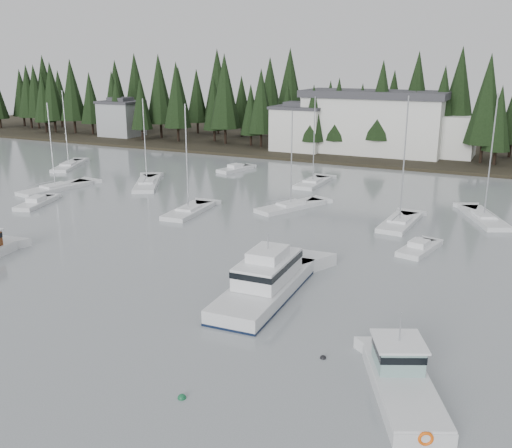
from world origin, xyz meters
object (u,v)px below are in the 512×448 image
(house_west, at_px, (299,127))
(runabout_1, at_px, (419,250))
(sailboat_7, at_px, (147,185))
(runabout_3, at_px, (235,170))
(cabin_cruiser_center, at_px, (266,285))
(sailboat_2, at_px, (189,212))
(sailboat_4, at_px, (399,224))
(sailboat_1, at_px, (313,184))
(runabout_0, at_px, (37,204))
(harbor_inn, at_px, (386,123))
(sailboat_6, at_px, (484,219))
(lobster_boat_teal, at_px, (402,383))
(sailboat_5, at_px, (56,189))
(house_far_west, at_px, (121,118))
(sailboat_0, at_px, (69,167))
(sailboat_8, at_px, (291,208))

(house_west, height_order, runabout_1, house_west)
(sailboat_7, bearing_deg, runabout_3, -52.41)
(cabin_cruiser_center, height_order, runabout_1, cabin_cruiser_center)
(sailboat_2, relative_size, sailboat_4, 0.92)
(sailboat_1, xyz_separation_m, runabout_1, (18.52, -22.69, 0.06))
(sailboat_2, distance_m, runabout_0, 18.93)
(sailboat_4, xyz_separation_m, runabout_3, (-29.50, 19.15, 0.05))
(harbor_inn, distance_m, sailboat_6, 42.37)
(sailboat_1, height_order, sailboat_6, sailboat_6)
(runabout_0, relative_size, runabout_3, 1.04)
(lobster_boat_teal, distance_m, sailboat_5, 58.88)
(house_west, height_order, harbor_inn, harbor_inn)
(house_west, bearing_deg, sailboat_6, -44.04)
(sailboat_1, relative_size, sailboat_5, 1.05)
(harbor_inn, distance_m, lobster_boat_teal, 76.83)
(cabin_cruiser_center, bearing_deg, sailboat_6, -26.50)
(sailboat_4, height_order, runabout_3, sailboat_4)
(sailboat_4, distance_m, runabout_1, 8.51)
(harbor_inn, relative_size, sailboat_6, 2.11)
(cabin_cruiser_center, height_order, lobster_boat_teal, cabin_cruiser_center)
(cabin_cruiser_center, height_order, sailboat_1, sailboat_1)
(house_far_west, distance_m, lobster_boat_teal, 105.30)
(runabout_0, xyz_separation_m, runabout_1, (44.30, 2.43, -0.00))
(sailboat_7, bearing_deg, harbor_inn, -61.46)
(sailboat_0, xyz_separation_m, sailboat_8, (42.03, -8.76, -0.00))
(cabin_cruiser_center, height_order, sailboat_6, sailboat_6)
(house_west, bearing_deg, runabout_0, -105.58)
(sailboat_6, relative_size, runabout_3, 2.05)
(sailboat_7, height_order, runabout_3, sailboat_7)
(sailboat_0, height_order, sailboat_2, sailboat_2)
(harbor_inn, relative_size, sailboat_1, 2.37)
(cabin_cruiser_center, height_order, runabout_3, cabin_cruiser_center)
(sailboat_1, bearing_deg, sailboat_7, 117.41)
(cabin_cruiser_center, bearing_deg, sailboat_0, 54.21)
(sailboat_7, bearing_deg, sailboat_2, -157.55)
(sailboat_8, relative_size, runabout_0, 1.67)
(runabout_1, bearing_deg, sailboat_5, 96.49)
(sailboat_4, xyz_separation_m, runabout_1, (3.40, -7.80, 0.05))
(house_far_west, xyz_separation_m, sailboat_1, (53.89, -26.70, -4.34))
(sailboat_0, bearing_deg, sailboat_8, -125.91)
(sailboat_2, height_order, sailboat_5, sailboat_2)
(house_far_west, distance_m, sailboat_2, 66.29)
(sailboat_1, bearing_deg, runabout_3, 74.00)
(harbor_inn, bearing_deg, runabout_1, -73.15)
(harbor_inn, height_order, sailboat_4, sailboat_4)
(house_west, relative_size, lobster_boat_teal, 1.10)
(house_west, height_order, house_far_west, house_west)
(harbor_inn, bearing_deg, sailboat_5, -125.53)
(house_west, height_order, sailboat_0, sailboat_0)
(sailboat_1, relative_size, sailboat_8, 1.06)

